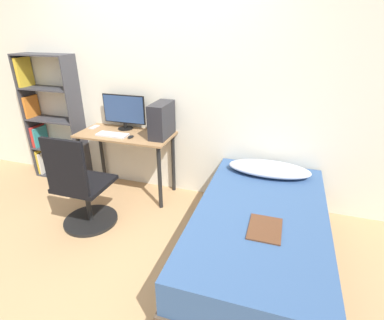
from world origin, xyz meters
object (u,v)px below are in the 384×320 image
Objects in this scene: pc_tower at (162,120)px; bed at (258,236)px; keyboard at (112,135)px; office_chair at (82,193)px; monitor at (124,111)px; bookshelf at (49,121)px.

bed is at bearing -32.66° from pc_tower.
office_chair is at bearing -89.74° from keyboard.
pc_tower is at bearing 147.34° from bed.
pc_tower is at bearing -12.08° from monitor.
office_chair is 2.80× the size of keyboard.
monitor is at bearing 88.75° from office_chair.
monitor is 0.33m from keyboard.
pc_tower is at bearing -2.73° from bookshelf.
keyboard is at bearing 90.26° from office_chair.
office_chair is 1.11m from pc_tower.
keyboard is at bearing -11.92° from bookshelf.
monitor is (1.07, 0.03, 0.21)m from bookshelf.
bookshelf is 4.44× the size of keyboard.
office_chair reaches higher than keyboard.
bed is at bearing -27.04° from monitor.
office_chair is 1.72m from bed.
office_chair is 0.75m from keyboard.
keyboard is (-1.72, 0.61, 0.52)m from bed.
keyboard is (-0.02, -0.26, -0.21)m from monitor.
keyboard reaches higher than bed.
bed is 1.89m from keyboard.
bookshelf is at bearing -178.14° from monitor.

